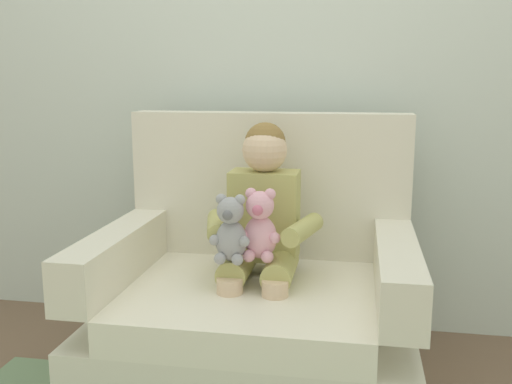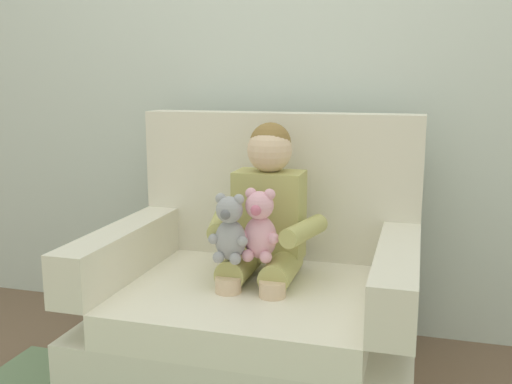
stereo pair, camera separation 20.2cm
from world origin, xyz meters
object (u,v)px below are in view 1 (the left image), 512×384
object	(u,v)px
plush_pink	(260,226)
seated_child	(262,222)
armchair	(256,302)
plush_grey	(231,231)

from	to	relation	value
plush_pink	seated_child	bearing A→B (deg)	92.58
armchair	plush_pink	bearing A→B (deg)	-73.73
armchair	seated_child	distance (m)	0.31
seated_child	plush_pink	xyz separation A→B (m)	(0.02, -0.13, 0.02)
plush_pink	armchair	bearing A→B (deg)	101.90
armchair	plush_pink	xyz separation A→B (m)	(0.03, -0.11, 0.33)
seated_child	plush_pink	size ratio (longest dim) A/B	3.21
armchair	seated_child	world-z (taller)	armchair
armchair	plush_grey	bearing A→B (deg)	-111.51
armchair	seated_child	bearing A→B (deg)	40.26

